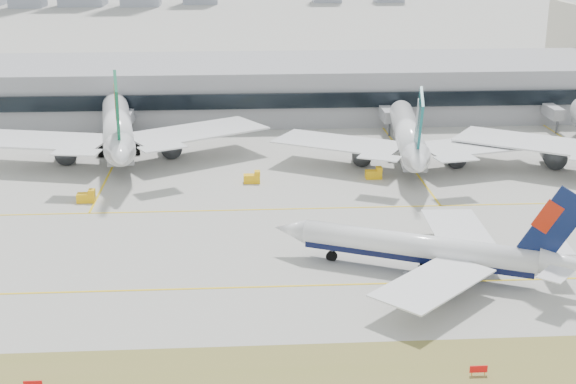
{
  "coord_description": "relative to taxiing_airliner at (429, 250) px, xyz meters",
  "views": [
    {
      "loc": [
        -0.39,
        -116.21,
        52.31
      ],
      "look_at": [
        8.18,
        18.0,
        7.5
      ],
      "focal_mm": 50.0,
      "sensor_mm": 36.0,
      "label": 1
    }
  ],
  "objects": [
    {
      "name": "terminal",
      "position": [
        -28.98,
        116.77,
        3.39
      ],
      "size": [
        280.0,
        43.1,
        15.0
      ],
      "color": "gray",
      "rests_on": "ground"
    },
    {
      "name": "widebody_eva",
      "position": [
        -57.78,
        71.72,
        2.63
      ],
      "size": [
        70.3,
        69.51,
        25.37
      ],
      "rotation": [
        0.0,
        0.0,
        1.73
      ],
      "color": "white",
      "rests_on": "ground"
    },
    {
      "name": "hold_sign_left",
      "position": [
        -54.19,
        -30.07,
        -3.23
      ],
      "size": [
        2.2,
        0.15,
        1.35
      ],
      "color": "red",
      "rests_on": "ground"
    },
    {
      "name": "widebody_cathay",
      "position": [
        9.7,
        62.4,
        1.88
      ],
      "size": [
        62.75,
        61.86,
        22.54
      ],
      "rotation": [
        0.0,
        0.0,
        1.44
      ],
      "color": "white",
      "rests_on": "ground"
    },
    {
      "name": "taxiing_airliner",
      "position": [
        0.0,
        0.0,
        0.0
      ],
      "size": [
        47.8,
        40.58,
        17.05
      ],
      "rotation": [
        0.0,
        0.0,
        2.72
      ],
      "color": "white",
      "rests_on": "ground"
    },
    {
      "name": "gse_c",
      "position": [
        -0.04,
        50.54,
        -3.06
      ],
      "size": [
        3.55,
        2.0,
        2.6
      ],
      "color": "#FDB80D",
      "rests_on": "ground"
    },
    {
      "name": "ground",
      "position": [
        -28.98,
        1.93,
        -4.11
      ],
      "size": [
        3000.0,
        3000.0,
        0.0
      ],
      "primitive_type": "plane",
      "color": "gray",
      "rests_on": "ground"
    },
    {
      "name": "gse_b",
      "position": [
        -59.71,
        38.66,
        -3.06
      ],
      "size": [
        3.55,
        2.0,
        2.6
      ],
      "color": "#FDB80D",
      "rests_on": "ground"
    },
    {
      "name": "gse_extra",
      "position": [
        -26.53,
        49.18,
        -3.06
      ],
      "size": [
        3.55,
        2.0,
        2.6
      ],
      "color": "#FDB80D",
      "rests_on": "ground"
    },
    {
      "name": "hold_sign_right",
      "position": [
        -0.66,
        -30.07,
        -3.23
      ],
      "size": [
        2.2,
        0.15,
        1.35
      ],
      "color": "red",
      "rests_on": "ground"
    }
  ]
}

